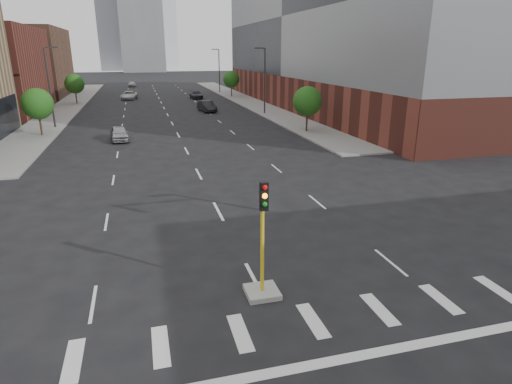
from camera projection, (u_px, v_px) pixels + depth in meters
name	position (u px, v px, depth m)	size (l,w,h in m)	color
sidewalk_left_far	(70.00, 105.00, 71.68)	(5.00, 92.00, 0.15)	gray
sidewalk_right_far	(244.00, 100.00, 79.13)	(5.00, 92.00, 0.15)	gray
building_left_far_b	(9.00, 63.00, 83.07)	(20.00, 24.00, 13.00)	brown
building_right_main	(355.00, 35.00, 66.48)	(24.00, 70.00, 22.00)	brown
tower_mid	(141.00, 19.00, 184.05)	(18.00, 18.00, 44.00)	slate
median_traffic_signal	(262.00, 271.00, 15.51)	(1.20, 1.20, 4.40)	#999993
streetlight_right_a	(264.00, 78.00, 59.78)	(1.60, 0.22, 9.07)	#2D2D30
streetlight_right_b	(219.00, 69.00, 91.86)	(1.60, 0.22, 9.07)	#2D2D30
streetlight_left	(50.00, 84.00, 48.53)	(1.60, 0.22, 9.07)	#2D2D30
tree_left_near	(37.00, 104.00, 44.31)	(3.20, 3.20, 4.85)	#382619
tree_left_far	(74.00, 84.00, 71.81)	(3.20, 3.20, 4.85)	#382619
tree_right_near	(307.00, 101.00, 46.68)	(3.20, 3.20, 4.85)	#382619
tree_right_far	(231.00, 79.00, 83.35)	(3.20, 3.20, 4.85)	#382619
car_near_left	(119.00, 134.00, 42.95)	(1.70, 4.23, 1.44)	#9F9FA3
car_mid_right	(207.00, 106.00, 63.60)	(1.70, 4.87, 1.60)	black
car_far_left	(129.00, 95.00, 80.14)	(2.48, 5.38, 1.49)	silver
car_deep_right	(196.00, 95.00, 81.30)	(2.03, 5.01, 1.45)	#232228
car_distant	(132.00, 84.00, 108.36)	(1.64, 4.08, 1.39)	#B0AFB4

